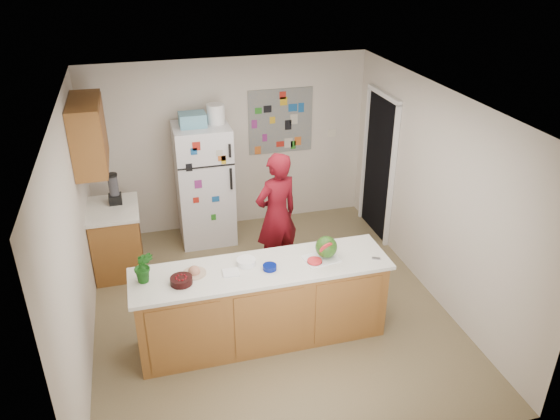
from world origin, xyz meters
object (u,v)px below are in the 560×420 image
object	(u,v)px
cherry_bowl	(181,281)
refrigerator	(205,184)
person	(277,215)
watermelon	(326,247)

from	to	relation	value
cherry_bowl	refrigerator	bearing A→B (deg)	76.83
refrigerator	person	xyz separation A→B (m)	(0.74, -1.14, -0.02)
refrigerator	cherry_bowl	size ratio (longest dim) A/B	7.79
person	watermelon	size ratio (longest dim) A/B	7.17
refrigerator	watermelon	distance (m)	2.56
refrigerator	watermelon	world-z (taller)	refrigerator
refrigerator	watermelon	bearing A→B (deg)	-68.20
person	watermelon	world-z (taller)	person
watermelon	cherry_bowl	size ratio (longest dim) A/B	1.06
watermelon	cherry_bowl	world-z (taller)	watermelon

